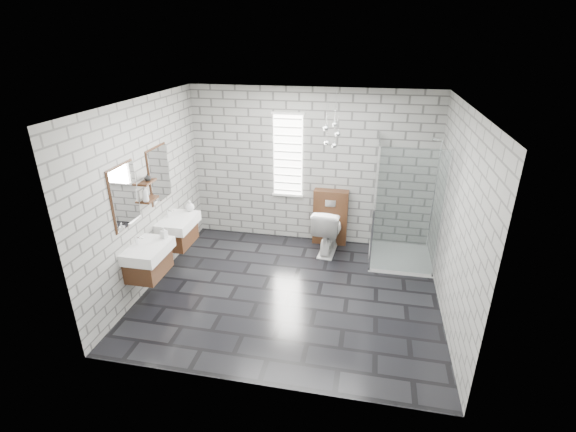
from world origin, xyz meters
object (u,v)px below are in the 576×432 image
(toilet, at_px, (328,230))
(cistern_panel, at_px, (330,217))
(shower_enclosure, at_px, (396,235))
(vanity_left, at_px, (146,252))
(vanity_right, at_px, (176,223))

(toilet, bearing_deg, cistern_panel, -85.21)
(shower_enclosure, relative_size, toilet, 2.49)
(vanity_left, xyz_separation_m, shower_enclosure, (3.41, 1.73, -0.25))
(shower_enclosure, height_order, toilet, shower_enclosure)
(cistern_panel, distance_m, toilet, 0.35)
(shower_enclosure, bearing_deg, vanity_right, -166.98)
(vanity_left, distance_m, shower_enclosure, 3.83)
(vanity_right, bearing_deg, cistern_panel, 29.68)
(toilet, bearing_deg, vanity_left, 44.57)
(vanity_left, height_order, shower_enclosure, shower_enclosure)
(cistern_panel, bearing_deg, vanity_right, -150.32)
(cistern_panel, relative_size, toilet, 1.23)
(shower_enclosure, bearing_deg, vanity_left, -153.14)
(vanity_left, distance_m, vanity_right, 0.94)
(vanity_left, relative_size, vanity_right, 1.00)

